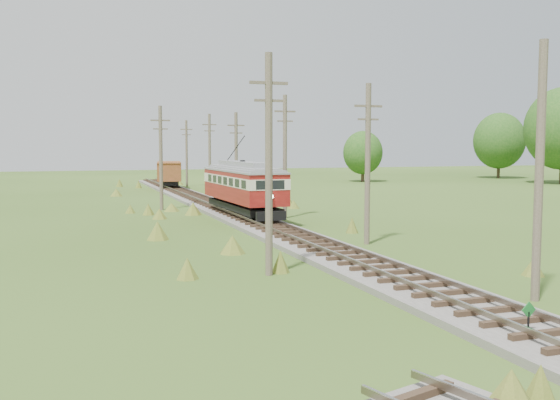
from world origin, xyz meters
name	(u,v)px	position (x,y,z in m)	size (l,w,h in m)	color
railbed_main	(232,213)	(0.00, 34.00, 0.19)	(3.60, 96.00, 0.57)	#605B54
switch_marker	(528,318)	(-0.20, 1.50, 0.63)	(0.45, 0.06, 1.08)	black
streetcar	(243,184)	(0.00, 31.02, 2.57)	(3.10, 12.06, 5.48)	black
gondola	(169,172)	(0.00, 64.65, 2.09)	(3.98, 8.81, 2.82)	black
gravel_pile	(242,193)	(4.74, 48.27, 0.61)	(3.62, 3.84, 1.32)	gray
utility_pole_r_1	(539,172)	(3.10, 5.00, 4.40)	(0.30, 0.30, 8.80)	brown
utility_pole_r_2	(368,162)	(3.30, 18.00, 4.42)	(1.60, 0.30, 8.60)	brown
utility_pole_r_3	(285,155)	(3.20, 31.00, 4.63)	(1.60, 0.30, 9.00)	brown
utility_pole_r_4	(236,157)	(3.00, 44.00, 4.32)	(1.60, 0.30, 8.40)	brown
utility_pole_r_5	(210,153)	(3.40, 57.00, 4.58)	(1.60, 0.30, 8.90)	brown
utility_pole_r_6	(187,152)	(3.20, 70.00, 4.47)	(1.60, 0.30, 8.70)	brown
utility_pole_l_a	(269,162)	(-4.20, 12.00, 4.63)	(1.60, 0.30, 9.00)	brown
utility_pole_l_b	(161,157)	(-4.50, 40.00, 4.42)	(1.60, 0.30, 8.60)	brown
tree_right_5	(499,141)	(56.00, 74.00, 6.19)	(8.40, 8.40, 10.82)	#38281C
tree_mid_b	(363,153)	(30.00, 72.00, 4.33)	(5.88, 5.88, 7.57)	#38281C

